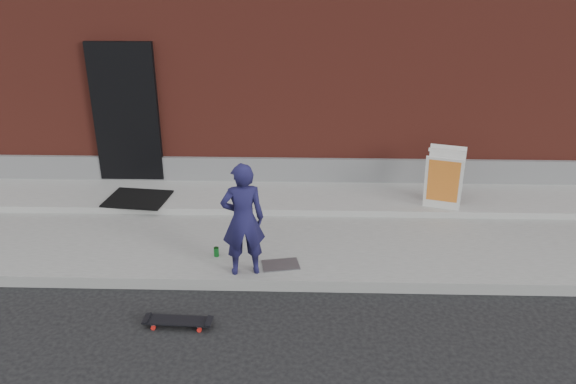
{
  "coord_description": "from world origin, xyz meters",
  "views": [
    {
      "loc": [
        0.26,
        -5.75,
        3.77
      ],
      "look_at": [
        0.07,
        0.8,
        0.97
      ],
      "focal_mm": 35.0,
      "sensor_mm": 36.0,
      "label": 1
    }
  ],
  "objects_px": {
    "child": "(243,220)",
    "soda_can": "(216,252)",
    "pizza_sign": "(444,179)",
    "skateboard": "(178,321)"
  },
  "relations": [
    {
      "from": "skateboard",
      "to": "soda_can",
      "type": "height_order",
      "value": "soda_can"
    },
    {
      "from": "skateboard",
      "to": "pizza_sign",
      "type": "distance_m",
      "value": 4.43
    },
    {
      "from": "pizza_sign",
      "to": "soda_can",
      "type": "distance_m",
      "value": 3.54
    },
    {
      "from": "pizza_sign",
      "to": "soda_can",
      "type": "height_order",
      "value": "pizza_sign"
    },
    {
      "from": "child",
      "to": "skateboard",
      "type": "distance_m",
      "value": 1.37
    },
    {
      "from": "pizza_sign",
      "to": "soda_can",
      "type": "bearing_deg",
      "value": -155.85
    },
    {
      "from": "soda_can",
      "to": "pizza_sign",
      "type": "bearing_deg",
      "value": 24.15
    },
    {
      "from": "skateboard",
      "to": "soda_can",
      "type": "distance_m",
      "value": 1.32
    },
    {
      "from": "child",
      "to": "soda_can",
      "type": "height_order",
      "value": "child"
    },
    {
      "from": "child",
      "to": "soda_can",
      "type": "bearing_deg",
      "value": -54.35
    }
  ]
}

